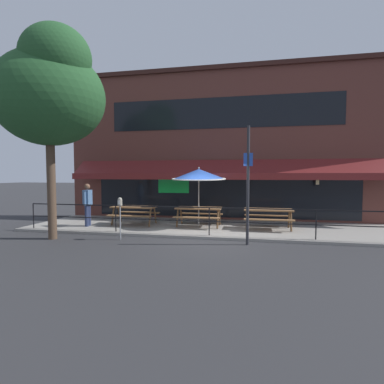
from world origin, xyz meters
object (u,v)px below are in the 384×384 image
Objects in this scene: pedestrian_walking at (88,202)px; street_sign_pole at (248,184)px; picnic_table_right at (268,213)px; street_tree_curbside at (50,91)px; patio_umbrella_centre at (199,175)px; picnic_table_left at (134,210)px; parking_meter_near at (120,206)px; picnic_table_centre at (199,211)px.

street_sign_pole is at bearing -13.92° from pedestrian_walking.
pedestrian_walking reaches higher than picnic_table_right.
pedestrian_walking is 4.38m from street_tree_curbside.
street_sign_pole is at bearing -50.42° from patio_umbrella_centre.
picnic_table_left and picnic_table_right have the same top height.
street_tree_curbside reaches higher than picnic_table_right.
parking_meter_near is at bearing -132.02° from patio_umbrella_centre.
street_tree_curbside reaches higher than picnic_table_left.
street_sign_pole is 0.54× the size of street_tree_curbside.
patio_umbrella_centre is at bearing 10.24° from pedestrian_walking.
picnic_table_centre is (2.70, 0.12, 0.00)m from picnic_table_left.
picnic_table_right is 7.16m from pedestrian_walking.
picnic_table_centre and picnic_table_right have the same top height.
street_tree_curbside is at bearing -90.13° from pedestrian_walking.
picnic_table_centre is 3.35m from parking_meter_near.
picnic_table_centre is at bearing 33.24° from street_tree_curbside.
picnic_table_right is 0.76× the size of patio_umbrella_centre.
picnic_table_left is 1.05× the size of pedestrian_walking.
street_tree_curbside is at bearing -146.75° from patio_umbrella_centre.
parking_meter_near is (2.19, -1.67, 0.09)m from pedestrian_walking.
street_sign_pole is (1.96, -2.37, 1.18)m from picnic_table_centre.
picnic_table_left is 5.32m from street_tree_curbside.
picnic_table_right is (5.40, 0.08, 0.00)m from picnic_table_left.
street_sign_pole is at bearing -50.41° from picnic_table_centre.
street_tree_curbside is (-7.11, -2.86, 4.20)m from picnic_table_right.
picnic_table_centre is at bearing 179.35° from picnic_table_right.
street_tree_curbside is (-4.41, -2.89, 2.72)m from patio_umbrella_centre.
pedestrian_walking is 0.25× the size of street_tree_curbside.
street_sign_pole is (4.66, -2.26, 1.18)m from picnic_table_left.
parking_meter_near is 0.21× the size of street_tree_curbside.
picnic_table_centre is 1.05× the size of pedestrian_walking.
picnic_table_left is 1.00× the size of picnic_table_centre.
parking_meter_near is at bearing -132.03° from picnic_table_centre.
picnic_table_centre is 1.27× the size of parking_meter_near.
pedestrian_walking is (-7.11, -0.76, 0.35)m from picnic_table_right.
street_tree_curbside is (-0.00, -2.10, 3.85)m from pedestrian_walking.
parking_meter_near reaches higher than picnic_table_left.
street_sign_pole is at bearing 4.65° from street_tree_curbside.
street_tree_curbside reaches higher than patio_umbrella_centre.
patio_umbrella_centre is (-0.00, 0.00, 1.47)m from picnic_table_centre.
street_sign_pole reaches higher than pedestrian_walking.
picnic_table_right is 3.08m from patio_umbrella_centre.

